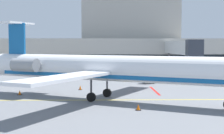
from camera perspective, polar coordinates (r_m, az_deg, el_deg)
The scene contains 11 objects.
ground at distance 35.65m, azimuth 0.25°, elevation -5.42°, with size 120.00×120.00×0.11m.
terminal_building at distance 81.32m, azimuth -0.05°, elevation 4.43°, with size 61.45×11.71×19.72m.
jet_bridge_west at distance 64.20m, azimuth 11.29°, elevation 3.13°, with size 2.40×23.52×6.45m.
regional_jet at distance 34.66m, azimuth -0.69°, elevation -0.27°, with size 31.88×24.23×8.24m.
baggage_tug at distance 62.81m, azimuth 10.15°, elevation -0.68°, with size 3.46×2.35×1.97m.
pushback_tractor at distance 50.86m, azimuth 6.41°, elevation -1.50°, with size 2.85×3.36×2.33m.
belt_loader at distance 63.10m, azimuth -8.99°, elevation -0.65°, with size 3.18×3.39×1.97m.
fuel_tank at distance 67.71m, azimuth -16.09°, elevation 0.01°, with size 6.52×2.39×2.61m.
safety_cone_alpha at distance 43.05m, azimuth -5.31°, elevation -3.47°, with size 0.47×0.47×0.55m.
safety_cone_bravo at distance 39.89m, azimuth -15.12°, elevation -4.15°, with size 0.47×0.47×0.55m.
safety_cone_charlie at distance 29.59m, azimuth 4.39°, elevation -6.73°, with size 0.47×0.47×0.55m.
Camera 1 is at (-0.92, -35.19, 5.56)m, focal length 54.91 mm.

